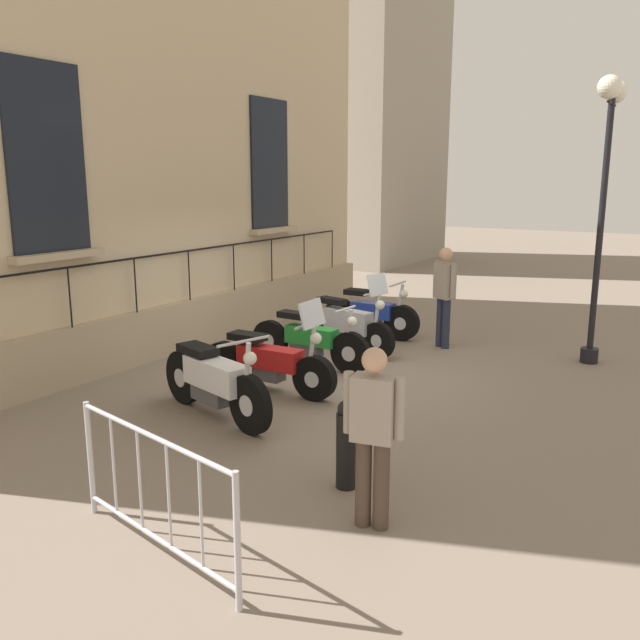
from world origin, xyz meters
TOP-DOWN VIEW (x-y plane):
  - ground_plane at (0.00, 0.00)m, footprint 60.00×60.00m
  - building_facade at (-2.91, 0.00)m, footprint 0.82×11.85m
  - motorcycle_white at (0.10, -2.48)m, footprint 2.14×0.95m
  - motorcycle_red at (0.08, -1.29)m, footprint 2.17×0.65m
  - motorcycle_green at (-0.09, 0.07)m, footprint 2.20×0.58m
  - motorcycle_silver at (-0.04, 1.21)m, footprint 2.04×0.71m
  - motorcycle_blue at (-0.17, 2.40)m, footprint 1.95×0.70m
  - lamppost at (3.70, 2.62)m, footprint 0.35×1.05m
  - crowd_barrier at (1.71, -5.14)m, footprint 2.03×0.48m
  - bollard at (2.43, -3.32)m, footprint 0.20×0.20m
  - pedestrian_standing at (2.98, -3.85)m, footprint 0.52×0.28m
  - pedestrian_walking at (1.29, 2.32)m, footprint 0.47×0.37m
  - distant_building at (-5.57, 12.94)m, footprint 3.71×5.70m

SIDE VIEW (x-z plane):
  - ground_plane at x=0.00m, z-range 0.00..0.00m
  - motorcycle_blue at x=-0.17m, z-range -0.13..0.95m
  - motorcycle_green at x=-0.09m, z-range -0.10..0.92m
  - motorcycle_red at x=0.08m, z-range -0.27..1.10m
  - bollard at x=2.43m, z-range 0.00..0.90m
  - motorcycle_silver at x=-0.04m, z-range -0.26..1.16m
  - motorcycle_white at x=0.10m, z-range -0.10..1.03m
  - crowd_barrier at x=1.71m, z-range 0.04..1.09m
  - pedestrian_standing at x=2.98m, z-range 0.10..1.70m
  - pedestrian_walking at x=1.29m, z-range 0.13..1.90m
  - lamppost at x=3.70m, z-range 0.87..5.30m
  - building_facade at x=-2.91m, z-range -0.13..8.37m
  - distant_building at x=-5.57m, z-range 0.00..11.91m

